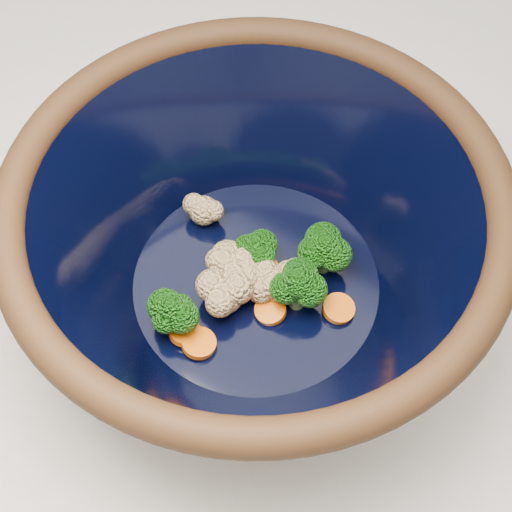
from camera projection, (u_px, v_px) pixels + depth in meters
The scene contains 3 objects.
counter at pixel (206, 460), 1.03m from camera, with size 1.20×1.20×0.90m, color beige.
mixing_bowl at pixel (256, 245), 0.58m from camera, with size 0.47×0.47×0.17m.
vegetable_pile at pixel (259, 274), 0.61m from camera, with size 0.18×0.16×0.06m.
Camera 1 is at (0.24, -0.21, 1.48)m, focal length 50.00 mm.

